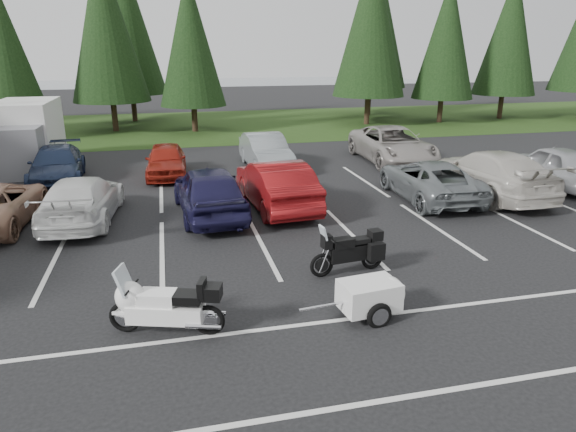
# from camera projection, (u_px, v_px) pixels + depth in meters

# --- Properties ---
(ground) EXTENTS (120.00, 120.00, 0.00)m
(ground) POSITION_uv_depth(u_px,v_px,m) (250.00, 259.00, 13.24)
(ground) COLOR black
(ground) RESTS_ON ground
(grass_strip) EXTENTS (80.00, 16.00, 0.01)m
(grass_strip) POSITION_uv_depth(u_px,v_px,m) (193.00, 126.00, 35.40)
(grass_strip) COLOR #1F3711
(grass_strip) RESTS_ON ground
(lake_water) EXTENTS (70.00, 50.00, 0.02)m
(lake_water) POSITION_uv_depth(u_px,v_px,m) (210.00, 90.00, 64.91)
(lake_water) COLOR slate
(lake_water) RESTS_ON ground
(box_truck) EXTENTS (2.40, 5.60, 2.90)m
(box_truck) POSITION_uv_depth(u_px,v_px,m) (23.00, 137.00, 22.57)
(box_truck) COLOR silver
(box_truck) RESTS_ON ground
(stall_markings) EXTENTS (32.00, 16.00, 0.01)m
(stall_markings) POSITION_uv_depth(u_px,v_px,m) (239.00, 233.00, 15.09)
(stall_markings) COLOR silver
(stall_markings) RESTS_ON ground
(conifer_3) EXTENTS (3.87, 3.87, 9.02)m
(conifer_3) POSITION_uv_depth(u_px,v_px,m) (3.00, 46.00, 29.04)
(conifer_3) COLOR #332316
(conifer_3) RESTS_ON ground
(conifer_4) EXTENTS (4.80, 4.80, 11.17)m
(conifer_4) POSITION_uv_depth(u_px,v_px,m) (105.00, 24.00, 31.24)
(conifer_4) COLOR #332316
(conifer_4) RESTS_ON ground
(conifer_5) EXTENTS (4.14, 4.14, 9.63)m
(conifer_5) POSITION_uv_depth(u_px,v_px,m) (190.00, 39.00, 31.42)
(conifer_5) COLOR #332316
(conifer_5) RESTS_ON ground
(conifer_6) EXTENTS (4.93, 4.93, 11.48)m
(conifer_6) POSITION_uv_depth(u_px,v_px,m) (371.00, 23.00, 34.18)
(conifer_6) COLOR #332316
(conifer_6) RESTS_ON ground
(conifer_7) EXTENTS (4.27, 4.27, 9.94)m
(conifer_7) POSITION_uv_depth(u_px,v_px,m) (447.00, 38.00, 35.40)
(conifer_7) COLOR #332316
(conifer_7) RESTS_ON ground
(conifer_8) EXTENTS (4.53, 4.53, 10.56)m
(conifer_8) POSITION_uv_depth(u_px,v_px,m) (510.00, 33.00, 37.24)
(conifer_8) COLOR #332316
(conifer_8) RESTS_ON ground
(conifer_back_b) EXTENTS (4.97, 4.97, 11.58)m
(conifer_back_b) POSITION_uv_depth(u_px,v_px,m) (126.00, 23.00, 35.63)
(conifer_back_b) COLOR #332316
(conifer_back_b) RESTS_ON ground
(conifer_back_c) EXTENTS (5.50, 5.50, 12.81)m
(conifer_back_c) POSITION_uv_depth(u_px,v_px,m) (373.00, 15.00, 38.72)
(conifer_back_c) COLOR #332316
(conifer_back_c) RESTS_ON ground
(car_near_3) EXTENTS (2.37, 5.04, 1.42)m
(car_near_3) POSITION_uv_depth(u_px,v_px,m) (82.00, 199.00, 15.92)
(car_near_3) COLOR white
(car_near_3) RESTS_ON ground
(car_near_4) EXTENTS (2.27, 4.98, 1.66)m
(car_near_4) POSITION_uv_depth(u_px,v_px,m) (209.00, 191.00, 16.43)
(car_near_4) COLOR #19173A
(car_near_4) RESTS_ON ground
(car_near_5) EXTENTS (2.09, 5.07, 1.63)m
(car_near_5) POSITION_uv_depth(u_px,v_px,m) (276.00, 184.00, 17.26)
(car_near_5) COLOR maroon
(car_near_5) RESTS_ON ground
(car_near_6) EXTENTS (2.56, 5.15, 1.40)m
(car_near_6) POSITION_uv_depth(u_px,v_px,m) (429.00, 180.00, 18.31)
(car_near_6) COLOR slate
(car_near_6) RESTS_ON ground
(car_near_7) EXTENTS (2.49, 5.81, 1.67)m
(car_near_7) POSITION_uv_depth(u_px,v_px,m) (490.00, 173.00, 18.69)
(car_near_7) COLOR beige
(car_near_7) RESTS_ON ground
(car_near_8) EXTENTS (2.12, 4.79, 1.60)m
(car_near_8) POSITION_uv_depth(u_px,v_px,m) (555.00, 165.00, 20.06)
(car_near_8) COLOR #A3A4A8
(car_near_8) RESTS_ON ground
(car_far_1) EXTENTS (2.36, 4.99, 1.40)m
(car_far_1) POSITION_uv_depth(u_px,v_px,m) (57.00, 165.00, 20.53)
(car_far_1) COLOR #192540
(car_far_1) RESTS_ON ground
(car_far_2) EXTENTS (1.76, 4.06, 1.36)m
(car_far_2) POSITION_uv_depth(u_px,v_px,m) (166.00, 160.00, 21.54)
(car_far_2) COLOR maroon
(car_far_2) RESTS_ON ground
(car_far_3) EXTENTS (1.80, 4.69, 1.52)m
(car_far_3) POSITION_uv_depth(u_px,v_px,m) (266.00, 152.00, 22.89)
(car_far_3) COLOR gray
(car_far_3) RESTS_ON ground
(car_far_4) EXTENTS (2.88, 5.96, 1.64)m
(car_far_4) POSITION_uv_depth(u_px,v_px,m) (393.00, 145.00, 24.15)
(car_far_4) COLOR #9C958F
(car_far_4) RESTS_ON ground
(touring_motorcycle) EXTENTS (2.59, 1.46, 1.37)m
(touring_motorcycle) POSITION_uv_depth(u_px,v_px,m) (165.00, 301.00, 9.62)
(touring_motorcycle) COLOR white
(touring_motorcycle) RESTS_ON ground
(cargo_trailer) EXTENTS (1.77, 1.13, 0.77)m
(cargo_trailer) POSITION_uv_depth(u_px,v_px,m) (369.00, 299.00, 10.34)
(cargo_trailer) COLOR white
(cargo_trailer) RESTS_ON ground
(adventure_motorcycle) EXTENTS (2.22, 1.00, 1.31)m
(adventure_motorcycle) POSITION_uv_depth(u_px,v_px,m) (348.00, 248.00, 12.26)
(adventure_motorcycle) COLOR black
(adventure_motorcycle) RESTS_ON ground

